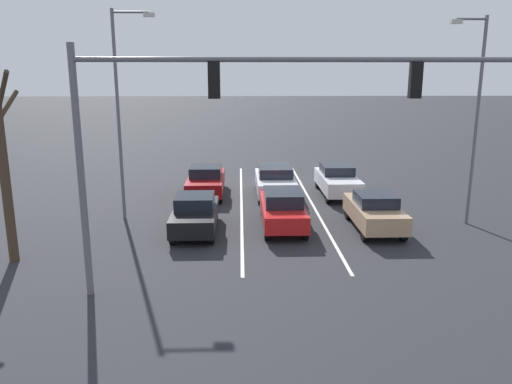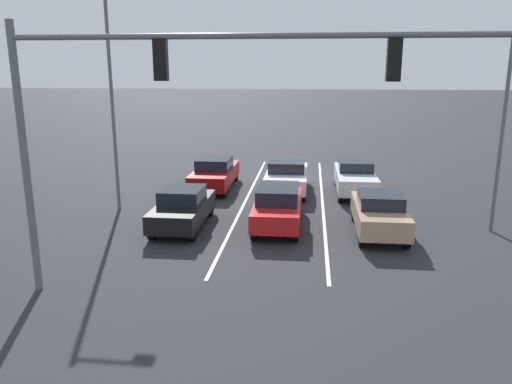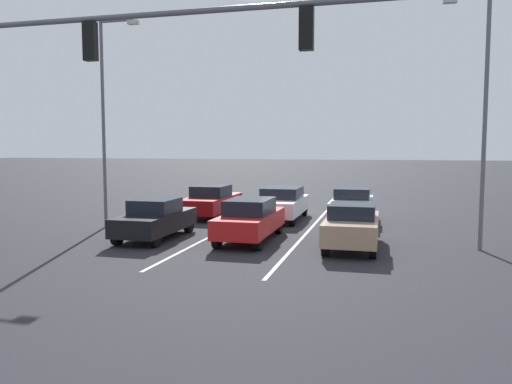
# 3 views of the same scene
# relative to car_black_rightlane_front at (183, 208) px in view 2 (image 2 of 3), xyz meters

# --- Properties ---
(ground_plane) EXTENTS (240.00, 240.00, 0.00)m
(ground_plane) POSITION_rel_car_black_rightlane_front_xyz_m (-3.63, -7.81, -0.75)
(ground_plane) COLOR #28282D
(lane_stripe_left_divider) EXTENTS (0.12, 18.65, 0.01)m
(lane_stripe_left_divider) POSITION_rel_car_black_rightlane_front_xyz_m (-5.37, -4.48, -0.75)
(lane_stripe_left_divider) COLOR silver
(lane_stripe_left_divider) RESTS_ON ground_plane
(lane_stripe_center_divider) EXTENTS (0.12, 18.65, 0.01)m
(lane_stripe_center_divider) POSITION_rel_car_black_rightlane_front_xyz_m (-1.88, -4.48, -0.75)
(lane_stripe_center_divider) COLOR silver
(lane_stripe_center_divider) RESTS_ON ground_plane
(car_black_rightlane_front) EXTENTS (1.72, 4.17, 1.51)m
(car_black_rightlane_front) POSITION_rel_car_black_rightlane_front_xyz_m (0.00, 0.00, 0.00)
(car_black_rightlane_front) COLOR black
(car_black_rightlane_front) RESTS_ON ground_plane
(car_tan_leftlane_front) EXTENTS (1.73, 4.20, 1.53)m
(car_tan_leftlane_front) POSITION_rel_car_black_rightlane_front_xyz_m (-7.32, -0.03, 0.03)
(car_tan_leftlane_front) COLOR tan
(car_tan_leftlane_front) RESTS_ON ground_plane
(car_red_midlane_front) EXTENTS (1.71, 4.53, 1.56)m
(car_red_midlane_front) POSITION_rel_car_black_rightlane_front_xyz_m (-3.59, -0.49, 0.06)
(car_red_midlane_front) COLOR red
(car_red_midlane_front) RESTS_ON ground_plane
(car_silver_leftlane_second) EXTENTS (1.79, 4.60, 1.57)m
(car_silver_leftlane_second) POSITION_rel_car_black_rightlane_front_xyz_m (-6.95, -6.05, 0.05)
(car_silver_leftlane_second) COLOR silver
(car_silver_leftlane_second) RESTS_ON ground_plane
(car_white_midlane_second) EXTENTS (1.94, 4.62, 1.55)m
(car_white_midlane_second) POSITION_rel_car_black_rightlane_front_xyz_m (-3.66, -6.02, 0.06)
(car_white_midlane_second) COLOR silver
(car_white_midlane_second) RESTS_ON ground_plane
(car_maroon_rightlane_second) EXTENTS (1.82, 4.75, 1.56)m
(car_maroon_rightlane_second) POSITION_rel_car_black_rightlane_front_xyz_m (-0.03, -6.29, 0.02)
(car_maroon_rightlane_second) COLOR maroon
(car_maroon_rightlane_second) RESTS_ON ground_plane
(traffic_signal_gantry) EXTENTS (12.56, 0.37, 7.05)m
(traffic_signal_gantry) POSITION_rel_car_black_rightlane_front_xyz_m (-1.24, 5.83, 4.49)
(traffic_signal_gantry) COLOR slate
(traffic_signal_gantry) RESTS_ON ground_plane
(street_lamp_right_shoulder) EXTENTS (1.79, 0.24, 8.84)m
(street_lamp_right_shoulder) POSITION_rel_car_black_rightlane_front_xyz_m (3.16, -2.05, 4.27)
(street_lamp_right_shoulder) COLOR slate
(street_lamp_right_shoulder) RESTS_ON ground_plane
(street_lamp_left_shoulder) EXTENTS (1.50, 0.24, 8.48)m
(street_lamp_left_shoulder) POSITION_rel_car_black_rightlane_front_xyz_m (-11.37, -0.71, 4.04)
(street_lamp_left_shoulder) COLOR slate
(street_lamp_left_shoulder) RESTS_ON ground_plane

